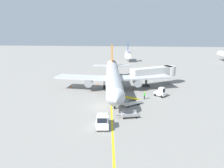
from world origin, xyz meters
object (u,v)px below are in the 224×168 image
at_px(safety_cone_nose_right, 71,87).
at_px(safety_cone_nose_left, 98,84).
at_px(baggage_cart_loaded, 129,115).
at_px(jet_bridge, 157,72).
at_px(baggage_tug_near_wing, 161,92).
at_px(belt_loader_forward_hold, 131,101).
at_px(ground_crew_marshaller, 145,95).
at_px(airliner, 113,77).
at_px(pushback_tug, 102,121).

bearing_deg(safety_cone_nose_right, safety_cone_nose_left, 30.84).
distance_m(baggage_cart_loaded, safety_cone_nose_right, 22.43).
bearing_deg(jet_bridge, baggage_tug_near_wing, -90.86).
height_order(belt_loader_forward_hold, safety_cone_nose_left, belt_loader_forward_hold).
relative_size(baggage_tug_near_wing, safety_cone_nose_right, 6.05).
bearing_deg(ground_crew_marshaller, baggage_cart_loaded, -108.04).
relative_size(ground_crew_marshaller, safety_cone_nose_left, 3.86).
height_order(baggage_tug_near_wing, safety_cone_nose_right, baggage_tug_near_wing).
relative_size(airliner, safety_cone_nose_right, 80.31).
height_order(jet_bridge, ground_crew_marshaller, jet_bridge).
xyz_separation_m(pushback_tug, baggage_cart_loaded, (4.03, 4.02, -0.53)).
height_order(airliner, belt_loader_forward_hold, airliner).
bearing_deg(jet_bridge, safety_cone_nose_left, -176.40).
bearing_deg(ground_crew_marshaller, pushback_tug, -117.77).
relative_size(jet_bridge, safety_cone_nose_left, 28.13).
bearing_deg(safety_cone_nose_left, ground_crew_marshaller, -42.66).
height_order(jet_bridge, pushback_tug, jet_bridge).
bearing_deg(belt_loader_forward_hold, baggage_tug_near_wing, 42.36).
bearing_deg(baggage_tug_near_wing, belt_loader_forward_hold, -137.64).
bearing_deg(safety_cone_nose_right, jet_bridge, 12.14).
height_order(pushback_tug, belt_loader_forward_hold, belt_loader_forward_hold).
distance_m(jet_bridge, ground_crew_marshaller, 12.75).
xyz_separation_m(airliner, baggage_tug_near_wing, (10.85, -3.93, -2.49)).
distance_m(baggage_tug_near_wing, belt_loader_forward_hold, 8.79).
bearing_deg(jet_bridge, baggage_cart_loaded, -107.82).
relative_size(baggage_cart_loaded, ground_crew_marshaller, 2.26).
bearing_deg(belt_loader_forward_hold, baggage_cart_loaded, -92.37).
bearing_deg(safety_cone_nose_left, pushback_tug, -79.10).
relative_size(jet_bridge, safety_cone_nose_right, 28.13).
xyz_separation_m(pushback_tug, safety_cone_nose_left, (-4.71, 24.45, -0.77)).
bearing_deg(baggage_cart_loaded, baggage_tug_near_wing, 60.05).
relative_size(airliner, ground_crew_marshaller, 20.79).
distance_m(belt_loader_forward_hold, ground_crew_marshaller, 4.72).
distance_m(airliner, ground_crew_marshaller, 9.77).
height_order(airliner, baggage_tug_near_wing, airliner).
bearing_deg(pushback_tug, baggage_cart_loaded, 44.96).
xyz_separation_m(baggage_tug_near_wing, safety_cone_nose_left, (-15.47, 8.74, -0.71)).
bearing_deg(baggage_cart_loaded, safety_cone_nose_left, 113.16).
distance_m(baggage_tug_near_wing, baggage_cart_loaded, 13.50).
bearing_deg(airliner, safety_cone_nose_right, 174.27).
bearing_deg(jet_bridge, safety_cone_nose_right, -167.86).
height_order(jet_bridge, baggage_cart_loaded, jet_bridge).
xyz_separation_m(airliner, ground_crew_marshaller, (7.21, -6.10, -2.51)).
height_order(jet_bridge, belt_loader_forward_hold, jet_bridge).
height_order(airliner, jet_bridge, airliner).
bearing_deg(safety_cone_nose_right, ground_crew_marshaller, -21.71).
xyz_separation_m(jet_bridge, belt_loader_forward_hold, (-6.64, -15.64, -2.77)).
xyz_separation_m(airliner, baggage_cart_loaded, (4.11, -15.62, -2.95)).
distance_m(jet_bridge, safety_cone_nose_left, 16.00).
relative_size(jet_bridge, pushback_tug, 3.26).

